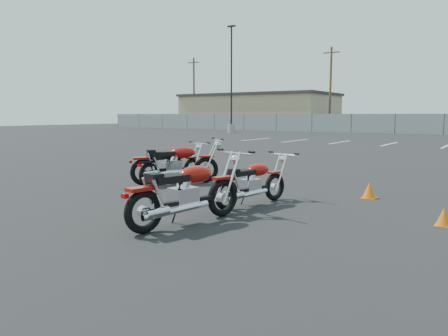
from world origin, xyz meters
The scene contains 13 objects.
ground centered at (0.00, 0.00, 0.00)m, with size 120.00×120.00×0.00m, color black.
motorcycle_front_red centered at (-1.92, 1.59, 0.52)m, with size 1.78×2.08×1.13m.
motorcycle_second_black centered at (-2.09, 1.65, 0.46)m, with size 0.81×2.05×1.01m.
motorcycle_third_red centered at (0.84, -1.43, 0.51)m, with size 1.01×2.29×1.13m.
motorcycle_rear_red centered at (0.97, 0.42, 0.44)m, with size 0.85×1.97×0.97m.
training_cone_near centered at (2.64, 2.38, 0.17)m, with size 0.29×0.29×0.35m.
training_cone_far centered at (4.24, 0.72, 0.14)m, with size 0.24×0.24×0.29m.
light_pole_west centered at (-17.70, 28.82, 2.59)m, with size 0.80×0.70×10.03m.
chainlink_fence centered at (0.00, 35.00, 0.90)m, with size 80.06×0.06×1.80m.
tan_building_west centered at (-22.00, 42.00, 2.16)m, with size 18.40×10.40×4.30m.
utility_pole_a centered at (-30.00, 39.00, 4.69)m, with size 1.80×0.24×9.00m.
utility_pole_b centered at (-12.00, 40.00, 4.69)m, with size 1.80×0.24×9.00m.
parking_line_stripes centered at (-2.50, 20.00, 0.00)m, with size 15.12×4.00×0.01m.
Camera 1 is at (5.06, -6.72, 1.73)m, focal length 35.00 mm.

